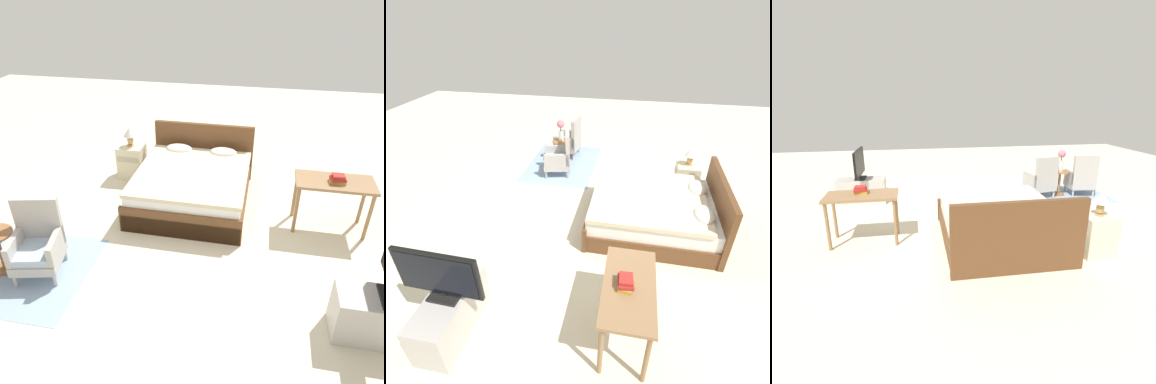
{
  "view_description": "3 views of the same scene",
  "coord_description": "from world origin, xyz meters",
  "views": [
    {
      "loc": [
        0.9,
        -3.96,
        3.2
      ],
      "look_at": [
        0.1,
        0.16,
        0.69
      ],
      "focal_mm": 35.0,
      "sensor_mm": 36.0,
      "label": 1
    },
    {
      "loc": [
        4.03,
        0.6,
        3.06
      ],
      "look_at": [
        0.22,
        -0.14,
        0.68
      ],
      "focal_mm": 28.0,
      "sensor_mm": 36.0,
      "label": 2
    },
    {
      "loc": [
        1.18,
        5.08,
        2.11
      ],
      "look_at": [
        0.37,
        0.34,
        0.6
      ],
      "focal_mm": 28.0,
      "sensor_mm": 36.0,
      "label": 3
    }
  ],
  "objects": [
    {
      "name": "armchair_by_window_right",
      "position": [
        -1.57,
        -0.89,
        0.38
      ],
      "size": [
        0.65,
        0.65,
        0.92
      ],
      "color": "#ADA8A3",
      "rests_on": "floor_rug"
    },
    {
      "name": "floor_rug",
      "position": [
        -2.04,
        -0.94,
        0.0
      ],
      "size": [
        2.1,
        1.5,
        0.01
      ],
      "color": "#8EA8C6",
      "rests_on": "ground_plane"
    },
    {
      "name": "table_lamp",
      "position": [
        -1.27,
        1.67,
        0.8
      ],
      "size": [
        0.22,
        0.22,
        0.33
      ],
      "color": "tan",
      "rests_on": "nightstand"
    },
    {
      "name": "bed",
      "position": [
        -0.05,
        1.06,
        0.3
      ],
      "size": [
        1.73,
        1.98,
        0.96
      ],
      "color": "brown",
      "rests_on": "ground_plane"
    },
    {
      "name": "book_stack",
      "position": [
        1.97,
        0.67,
        0.81
      ],
      "size": [
        0.22,
        0.17,
        0.11
      ],
      "color": "#B79333",
      "rests_on": "vanity_desk"
    },
    {
      "name": "ground_plane",
      "position": [
        0.0,
        0.0,
        0.0
      ],
      "size": [
        16.0,
        16.0,
        0.0
      ],
      "primitive_type": "plane",
      "color": "beige"
    },
    {
      "name": "tv_stand",
      "position": [
        2.27,
        -1.14,
        0.26
      ],
      "size": [
        0.96,
        0.4,
        0.52
      ],
      "color": "#B7B2AD",
      "rests_on": "ground_plane"
    },
    {
      "name": "nightstand",
      "position": [
        -1.27,
        1.67,
        0.29
      ],
      "size": [
        0.44,
        0.41,
        0.59
      ],
      "color": "beige",
      "rests_on": "ground_plane"
    },
    {
      "name": "vanity_desk",
      "position": [
        1.96,
        0.71,
        0.64
      ],
      "size": [
        1.04,
        0.52,
        0.76
      ],
      "color": "#8E6B47",
      "rests_on": "ground_plane"
    }
  ]
}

